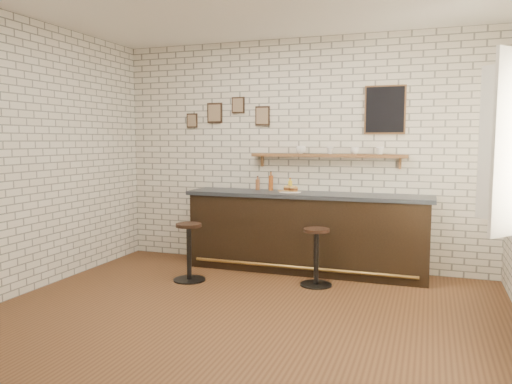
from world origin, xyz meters
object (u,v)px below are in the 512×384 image
at_px(bitters_bottle_brown, 258,184).
at_px(shelf_cup_d, 380,151).
at_px(shelf_cup_a, 301,150).
at_px(bitters_bottle_amber, 271,183).
at_px(bar_stool_left, 189,250).
at_px(bar_stool_right, 316,255).
at_px(bitters_bottle_white, 271,184).
at_px(bar_counter, 306,232).
at_px(condiment_bottle_yellow, 290,186).
at_px(shelf_cup_c, 355,151).
at_px(sandwich_plate, 290,192).
at_px(shelf_cup_b, 330,151).
at_px(ciabatta_sandwich, 291,189).

xyz_separation_m(bitters_bottle_brown, shelf_cup_d, (1.58, 0.05, 0.46)).
relative_size(bitters_bottle_brown, shelf_cup_a, 1.46).
bearing_deg(bitters_bottle_brown, bitters_bottle_amber, 0.00).
distance_m(bar_stool_left, bar_stool_right, 1.51).
relative_size(bitters_bottle_white, shelf_cup_d, 2.12).
bearing_deg(shelf_cup_a, bar_counter, -66.34).
distance_m(bitters_bottle_amber, condiment_bottle_yellow, 0.27).
bearing_deg(bar_counter, bar_stool_right, -65.91).
bearing_deg(bar_stool_right, shelf_cup_c, 68.74).
xyz_separation_m(sandwich_plate, shelf_cup_b, (0.48, 0.18, 0.53)).
bearing_deg(shelf_cup_c, shelf_cup_d, -63.84).
distance_m(bitters_bottle_amber, bar_stool_left, 1.45).
distance_m(bitters_bottle_white, shelf_cup_c, 1.18).
distance_m(bitters_bottle_brown, bar_stool_right, 1.42).
relative_size(ciabatta_sandwich, bitters_bottle_amber, 0.84).
height_order(sandwich_plate, bar_stool_right, sandwich_plate).
height_order(bitters_bottle_amber, condiment_bottle_yellow, bitters_bottle_amber).
relative_size(sandwich_plate, bitters_bottle_white, 1.33).
bearing_deg(shelf_cup_c, bitters_bottle_brown, 118.38).
relative_size(bitters_bottle_amber, bar_stool_right, 0.38).
bearing_deg(bar_counter, bar_stool_left, -143.94).
bearing_deg(condiment_bottle_yellow, bitters_bottle_amber, 180.00).
distance_m(bar_stool_left, shelf_cup_c, 2.40).
bearing_deg(bitters_bottle_brown, shelf_cup_a, 4.87).
distance_m(bitters_bottle_white, condiment_bottle_yellow, 0.26).
bearing_deg(bar_stool_left, shelf_cup_a, 44.93).
bearing_deg(condiment_bottle_yellow, bitters_bottle_brown, 180.00).
height_order(bitters_bottle_amber, shelf_cup_d, shelf_cup_d).
xyz_separation_m(bitters_bottle_white, bar_stool_right, (0.78, -0.74, -0.74)).
relative_size(sandwich_plate, condiment_bottle_yellow, 1.60).
height_order(bitters_bottle_white, shelf_cup_b, shelf_cup_b).
distance_m(ciabatta_sandwich, shelf_cup_b, 0.70).
height_order(bitters_bottle_amber, shelf_cup_b, shelf_cup_b).
height_order(bar_counter, shelf_cup_c, shelf_cup_c).
bearing_deg(bar_stool_right, ciabatta_sandwich, 128.08).
distance_m(sandwich_plate, bar_stool_right, 1.02).
relative_size(bitters_bottle_white, shelf_cup_a, 1.64).
bearing_deg(condiment_bottle_yellow, bar_stool_right, -54.79).
relative_size(bitters_bottle_brown, shelf_cup_b, 2.01).
xyz_separation_m(sandwich_plate, shelf_cup_d, (1.10, 0.18, 0.53)).
height_order(bar_counter, bar_stool_left, bar_counter).
bearing_deg(sandwich_plate, bar_counter, -5.78).
height_order(bar_counter, bitters_bottle_amber, bitters_bottle_amber).
bearing_deg(bitters_bottle_brown, bar_stool_right, -37.19).
height_order(bar_stool_left, bar_stool_right, bar_stool_left).
xyz_separation_m(bar_counter, condiment_bottle_yellow, (-0.26, 0.15, 0.58)).
bearing_deg(bar_stool_left, bar_counter, 36.06).
relative_size(bar_counter, bitters_bottle_white, 14.68).
height_order(bar_stool_left, shelf_cup_c, shelf_cup_c).
distance_m(bar_stool_right, shelf_cup_a, 1.48).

